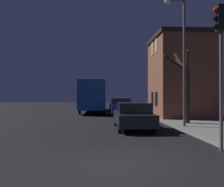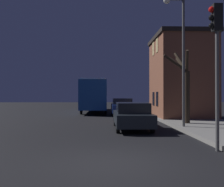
{
  "view_description": "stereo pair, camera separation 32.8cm",
  "coord_description": "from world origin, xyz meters",
  "px_view_note": "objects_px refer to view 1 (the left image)",
  "views": [
    {
      "loc": [
        -0.64,
        -6.78,
        1.85
      ],
      "look_at": [
        0.2,
        9.82,
        1.97
      ],
      "focal_mm": 40.0,
      "sensor_mm": 36.0,
      "label": 1
    },
    {
      "loc": [
        -0.31,
        -6.79,
        1.85
      ],
      "look_at": [
        0.2,
        9.82,
        1.97
      ],
      "focal_mm": 40.0,
      "sensor_mm": 36.0,
      "label": 2
    }
  ],
  "objects_px": {
    "bare_tree": "(185,85)",
    "bus": "(93,94)",
    "streetlamp": "(180,44)",
    "traffic_light": "(220,47)",
    "car_near_lane": "(133,115)",
    "car_mid_lane": "(121,107)"
  },
  "relations": [
    {
      "from": "traffic_light",
      "to": "car_mid_lane",
      "type": "distance_m",
      "value": 14.89
    },
    {
      "from": "bus",
      "to": "bare_tree",
      "type": "bearing_deg",
      "value": -65.74
    },
    {
      "from": "traffic_light",
      "to": "bus",
      "type": "bearing_deg",
      "value": 103.37
    },
    {
      "from": "car_near_lane",
      "to": "car_mid_lane",
      "type": "xyz_separation_m",
      "value": [
        0.09,
        9.05,
        0.07
      ]
    },
    {
      "from": "car_near_lane",
      "to": "traffic_light",
      "type": "bearing_deg",
      "value": -68.05
    },
    {
      "from": "traffic_light",
      "to": "bus",
      "type": "distance_m",
      "value": 20.67
    },
    {
      "from": "streetlamp",
      "to": "bus",
      "type": "bearing_deg",
      "value": 108.87
    },
    {
      "from": "car_near_lane",
      "to": "car_mid_lane",
      "type": "relative_size",
      "value": 1.11
    },
    {
      "from": "streetlamp",
      "to": "bare_tree",
      "type": "height_order",
      "value": "streetlamp"
    },
    {
      "from": "traffic_light",
      "to": "car_near_lane",
      "type": "xyz_separation_m",
      "value": [
        -2.2,
        5.45,
        -2.72
      ]
    },
    {
      "from": "streetlamp",
      "to": "car_near_lane",
      "type": "xyz_separation_m",
      "value": [
        -2.52,
        0.27,
        -3.89
      ]
    },
    {
      "from": "car_mid_lane",
      "to": "bus",
      "type": "bearing_deg",
      "value": 115.62
    },
    {
      "from": "streetlamp",
      "to": "car_mid_lane",
      "type": "xyz_separation_m",
      "value": [
        -2.42,
        9.32,
        -3.82
      ]
    },
    {
      "from": "streetlamp",
      "to": "traffic_light",
      "type": "bearing_deg",
      "value": -93.51
    },
    {
      "from": "traffic_light",
      "to": "bare_tree",
      "type": "bearing_deg",
      "value": 80.33
    },
    {
      "from": "traffic_light",
      "to": "car_near_lane",
      "type": "relative_size",
      "value": 1.08
    },
    {
      "from": "streetlamp",
      "to": "traffic_light",
      "type": "relative_size",
      "value": 1.44
    },
    {
      "from": "traffic_light",
      "to": "car_near_lane",
      "type": "bearing_deg",
      "value": 111.95
    },
    {
      "from": "streetlamp",
      "to": "traffic_light",
      "type": "height_order",
      "value": "streetlamp"
    },
    {
      "from": "bare_tree",
      "to": "bus",
      "type": "xyz_separation_m",
      "value": [
        -5.94,
        13.19,
        -0.42
      ]
    },
    {
      "from": "bus",
      "to": "car_near_lane",
      "type": "height_order",
      "value": "bus"
    },
    {
      "from": "streetlamp",
      "to": "car_near_lane",
      "type": "bearing_deg",
      "value": 173.82
    }
  ]
}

